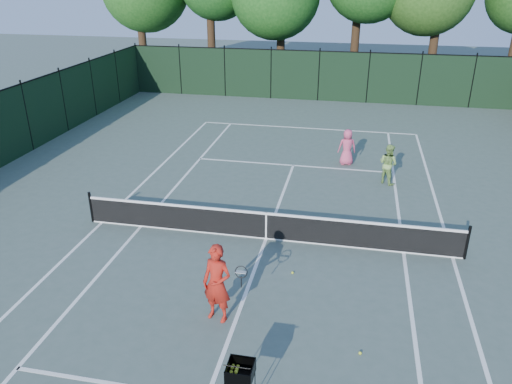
% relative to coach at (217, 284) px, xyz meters
% --- Properties ---
extents(ground, '(90.00, 90.00, 0.00)m').
position_rel_coach_xyz_m(ground, '(0.43, 3.98, -0.98)').
color(ground, '#48574F').
rests_on(ground, ground).
extents(sideline_doubles_left, '(0.10, 23.77, 0.01)m').
position_rel_coach_xyz_m(sideline_doubles_left, '(-5.06, 3.98, -0.98)').
color(sideline_doubles_left, white).
rests_on(sideline_doubles_left, ground).
extents(sideline_doubles_right, '(0.10, 23.77, 0.01)m').
position_rel_coach_xyz_m(sideline_doubles_right, '(5.91, 3.98, -0.98)').
color(sideline_doubles_right, white).
rests_on(sideline_doubles_right, ground).
extents(sideline_singles_left, '(0.10, 23.77, 0.01)m').
position_rel_coach_xyz_m(sideline_singles_left, '(-3.69, 3.98, -0.98)').
color(sideline_singles_left, white).
rests_on(sideline_singles_left, ground).
extents(sideline_singles_right, '(0.10, 23.77, 0.01)m').
position_rel_coach_xyz_m(sideline_singles_right, '(4.54, 3.98, -0.98)').
color(sideline_singles_right, white).
rests_on(sideline_singles_right, ground).
extents(baseline_far, '(10.97, 0.10, 0.01)m').
position_rel_coach_xyz_m(baseline_far, '(0.43, 15.86, -0.98)').
color(baseline_far, white).
rests_on(baseline_far, ground).
extents(service_line_far, '(8.23, 0.10, 0.01)m').
position_rel_coach_xyz_m(service_line_far, '(0.43, 10.38, -0.98)').
color(service_line_far, white).
rests_on(service_line_far, ground).
extents(center_service_line, '(0.10, 12.80, 0.01)m').
position_rel_coach_xyz_m(center_service_line, '(0.43, 3.98, -0.98)').
color(center_service_line, white).
rests_on(center_service_line, ground).
extents(tennis_net, '(11.69, 0.09, 1.06)m').
position_rel_coach_xyz_m(tennis_net, '(0.43, 3.98, -0.51)').
color(tennis_net, black).
rests_on(tennis_net, ground).
extents(fence_far, '(24.00, 0.05, 3.00)m').
position_rel_coach_xyz_m(fence_far, '(0.43, 21.98, 0.52)').
color(fence_far, black).
rests_on(fence_far, ground).
extents(coach, '(1.08, 0.63, 1.97)m').
position_rel_coach_xyz_m(coach, '(0.00, 0.00, 0.00)').
color(coach, red).
rests_on(coach, ground).
extents(player_pink, '(0.83, 0.63, 1.54)m').
position_rel_coach_xyz_m(player_pink, '(2.60, 10.97, -0.22)').
color(player_pink, '#CF496E').
rests_on(player_pink, ground).
extents(player_green, '(0.97, 0.94, 1.57)m').
position_rel_coach_xyz_m(player_green, '(4.21, 9.25, -0.20)').
color(player_green, '#85B158').
rests_on(player_green, ground).
extents(ball_hopper, '(0.50, 0.50, 0.96)m').
position_rel_coach_xyz_m(ball_hopper, '(1.10, -2.38, -0.18)').
color(ball_hopper, black).
rests_on(ball_hopper, ground).
extents(loose_ball_near_cart, '(0.07, 0.07, 0.07)m').
position_rel_coach_xyz_m(loose_ball_near_cart, '(3.34, -0.58, -0.95)').
color(loose_ball_near_cart, yellow).
rests_on(loose_ball_near_cart, ground).
extents(loose_ball_midcourt, '(0.07, 0.07, 0.07)m').
position_rel_coach_xyz_m(loose_ball_midcourt, '(1.48, 2.23, -0.95)').
color(loose_ball_midcourt, '#CDDE2D').
rests_on(loose_ball_midcourt, ground).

